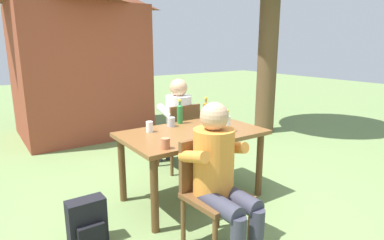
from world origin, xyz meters
TOP-DOWN VIEW (x-y plane):
  - ground_plane at (0.00, 0.00)m, footprint 24.00×24.00m
  - dining_table at (0.00, 0.00)m, footprint 1.42×0.86m
  - chair_near_left at (-0.32, -0.73)m, footprint 0.47×0.47m
  - chair_far_right at (0.32, 0.73)m, footprint 0.45×0.45m
  - person_in_white_shirt at (-0.32, -0.84)m, footprint 0.47×0.62m
  - person_in_plaid_shirt at (0.32, 0.84)m, footprint 0.47×0.62m
  - bottle_amber at (0.39, 0.29)m, footprint 0.06×0.06m
  - bottle_green at (0.08, 0.36)m, footprint 0.06×0.06m
  - bottle_clear at (0.29, -0.21)m, footprint 0.06×0.06m
  - cup_glass at (0.61, 0.28)m, footprint 0.07×0.07m
  - cup_white at (-0.37, 0.23)m, footprint 0.07×0.07m
  - cup_steel at (-0.07, 0.29)m, footprint 0.08×0.08m
  - cup_terracotta at (-0.50, -0.33)m, footprint 0.08×0.08m
  - backpack_by_near_side at (-1.16, -0.19)m, footprint 0.30×0.21m
  - brick_kiosk at (-0.17, 3.26)m, footprint 2.35×1.93m

SIDE VIEW (x-z plane):
  - ground_plane at x=0.00m, z-range 0.00..0.00m
  - backpack_by_near_side at x=-1.16m, z-range -0.01..0.38m
  - chair_near_left at x=-0.32m, z-range 0.05..0.92m
  - chair_far_right at x=0.32m, z-range 0.05..0.92m
  - dining_table at x=0.00m, z-range 0.27..1.00m
  - person_in_white_shirt at x=-0.32m, z-range 0.07..1.25m
  - person_in_plaid_shirt at x=0.32m, z-range 0.07..1.25m
  - cup_glass at x=0.61m, z-range 0.73..0.81m
  - cup_terracotta at x=-0.50m, z-range 0.73..0.82m
  - cup_steel at x=-0.07m, z-range 0.73..0.83m
  - cup_white at x=-0.37m, z-range 0.73..0.84m
  - bottle_clear at x=0.29m, z-range 0.71..0.94m
  - bottle_green at x=0.08m, z-range 0.71..0.98m
  - bottle_amber at x=0.39m, z-range 0.71..0.99m
  - brick_kiosk at x=-0.17m, z-range 0.07..2.85m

